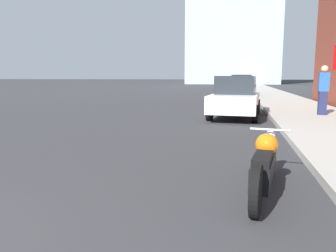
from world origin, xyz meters
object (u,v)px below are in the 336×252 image
at_px(pedestrian, 323,89).
at_px(parked_car_blue, 238,82).
at_px(motorcycle, 264,164).
at_px(parked_car_white, 236,97).
at_px(parked_car_black, 241,86).
at_px(parked_car_yellow, 239,83).

bearing_deg(pedestrian, parked_car_blue, 94.96).
bearing_deg(pedestrian, motorcycle, -107.63).
bearing_deg(parked_car_blue, pedestrian, -81.46).
bearing_deg(parked_car_white, parked_car_blue, 94.50).
bearing_deg(motorcycle, parked_car_black, 99.97).
distance_m(parked_car_white, parked_car_black, 13.06).
xyz_separation_m(parked_car_white, parked_car_yellow, (0.20, 23.79, 0.06)).
bearing_deg(parked_car_black, motorcycle, -92.92).
distance_m(parked_car_black, pedestrian, 13.27).
height_order(parked_car_black, pedestrian, pedestrian).
bearing_deg(motorcycle, parked_car_yellow, 99.96).
xyz_separation_m(parked_car_yellow, pedestrian, (3.00, -23.68, 0.26)).
bearing_deg(motorcycle, parked_car_blue, 99.92).
xyz_separation_m(motorcycle, pedestrian, (2.75, 8.66, 0.74)).
bearing_deg(parked_car_blue, parked_car_white, -86.65).
bearing_deg(parked_car_white, parked_car_yellow, 94.25).
xyz_separation_m(parked_car_black, parked_car_blue, (-0.14, 22.32, -0.05)).
xyz_separation_m(parked_car_black, pedestrian, (2.92, -12.94, 0.25)).
height_order(motorcycle, parked_car_yellow, parked_car_yellow).
distance_m(parked_car_yellow, parked_car_blue, 11.58).
bearing_deg(pedestrian, parked_car_white, -177.90).
bearing_deg(parked_car_white, motorcycle, -82.26).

